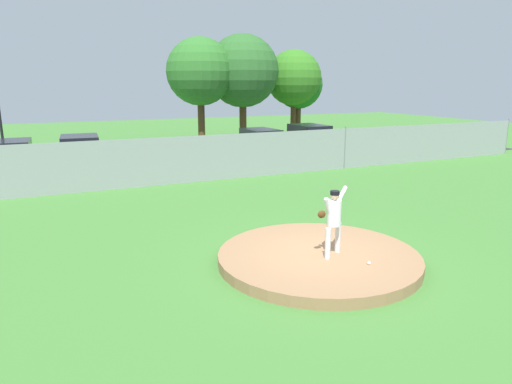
% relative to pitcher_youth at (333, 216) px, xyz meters
% --- Properties ---
extents(ground_plane, '(80.00, 80.00, 0.00)m').
position_rel_pitcher_youth_xyz_m(ground_plane, '(-0.20, 6.26, -1.19)').
color(ground_plane, '#427A33').
extents(asphalt_strip, '(44.00, 7.00, 0.01)m').
position_rel_pitcher_youth_xyz_m(asphalt_strip, '(-0.20, 14.76, -1.19)').
color(asphalt_strip, '#2B2B2D').
rests_on(asphalt_strip, ground_plane).
extents(pitchers_mound, '(4.75, 4.75, 0.25)m').
position_rel_pitcher_youth_xyz_m(pitchers_mound, '(-0.20, 0.26, -1.07)').
color(pitchers_mound, '#99704C').
rests_on(pitchers_mound, ground_plane).
extents(pitcher_youth, '(0.81, 0.39, 1.60)m').
position_rel_pitcher_youth_xyz_m(pitcher_youth, '(0.00, 0.00, 0.00)').
color(pitcher_youth, silver).
rests_on(pitcher_youth, pitchers_mound).
extents(baseball, '(0.07, 0.07, 0.07)m').
position_rel_pitcher_youth_xyz_m(baseball, '(0.42, -0.82, -0.91)').
color(baseball, white).
rests_on(baseball, pitchers_mound).
extents(chainlink_fence, '(39.21, 0.07, 2.09)m').
position_rel_pitcher_youth_xyz_m(chainlink_fence, '(-0.20, 10.26, -0.20)').
color(chainlink_fence, gray).
rests_on(chainlink_fence, ground_plane).
extents(parked_car_navy, '(2.10, 4.26, 1.72)m').
position_rel_pitcher_youth_xyz_m(parked_car_navy, '(-4.32, 15.02, -0.38)').
color(parked_car_navy, '#161E4C').
rests_on(parked_car_navy, ground_plane).
extents(parked_car_charcoal, '(1.88, 4.41, 1.66)m').
position_rel_pitcher_youth_xyz_m(parked_car_charcoal, '(5.18, 14.82, -0.40)').
color(parked_car_charcoal, '#232328').
rests_on(parked_car_charcoal, ground_plane).
extents(parked_car_white, '(1.97, 4.15, 1.62)m').
position_rel_pitcher_youth_xyz_m(parked_car_white, '(-7.27, 15.17, -0.42)').
color(parked_car_white, silver).
rests_on(parked_car_white, ground_plane).
extents(parked_car_teal, '(1.91, 4.42, 1.78)m').
position_rel_pitcher_youth_xyz_m(parked_car_teal, '(8.33, 14.82, -0.35)').
color(parked_car_teal, '#146066').
rests_on(parked_car_teal, ground_plane).
extents(tree_slender_far, '(4.50, 4.50, 7.17)m').
position_rel_pitcher_youth_xyz_m(tree_slender_far, '(4.02, 21.84, 3.70)').
color(tree_slender_far, '#4C331E').
rests_on(tree_slender_far, ground_plane).
extents(tree_bushy_near, '(5.03, 5.03, 7.50)m').
position_rel_pitcher_youth_xyz_m(tree_bushy_near, '(7.16, 21.96, 3.78)').
color(tree_bushy_near, '#4C331E').
rests_on(tree_bushy_near, ground_plane).
extents(tree_leaning_west, '(4.18, 4.18, 6.65)m').
position_rel_pitcher_youth_xyz_m(tree_leaning_west, '(11.79, 22.93, 3.34)').
color(tree_leaning_west, '#4C331E').
rests_on(tree_leaning_west, ground_plane).
extents(tree_tall_centre, '(3.73, 3.73, 5.93)m').
position_rel_pitcher_youth_xyz_m(tree_tall_centre, '(12.41, 23.27, 2.84)').
color(tree_tall_centre, '#4C331E').
rests_on(tree_tall_centre, ground_plane).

